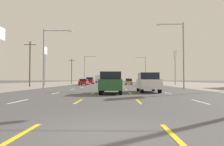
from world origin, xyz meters
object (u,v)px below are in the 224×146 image
Objects in this scene: pole_sign_left_row_1 at (45,55)px; streetlight_right_row_1 at (144,68)px; hatchback_inner_left_distant_c at (109,81)px; pole_sign_right_row_1 at (175,59)px; sedan_far_left_mid at (84,82)px; suv_far_right_distant_a at (128,80)px; suv_center_turn_nearest at (111,82)px; sedan_inner_left_farthest at (109,81)px; suv_far_left_far at (90,81)px; streetlight_right_row_0 at (181,50)px; hatchback_inner_right_midfar at (129,82)px; streetlight_left_row_1 at (86,67)px; streetlight_left_row_0 at (47,53)px; box_truck_far_left_farther at (99,78)px; suv_far_left_distant_b at (104,80)px; suv_inner_right_near at (148,82)px.

streetlight_right_row_1 is at bearing 35.94° from pole_sign_left_row_1.
pole_sign_right_row_1 reaches higher than hatchback_inner_left_distant_c.
sedan_far_left_mid is 72.95m from suv_far_right_distant_a.
pole_sign_right_row_1 is (15.01, 32.59, 5.45)m from suv_center_turn_nearest.
sedan_inner_left_farthest is at bearing -89.28° from hatchback_inner_left_distant_c.
suv_far_left_far is 0.51× the size of streetlight_right_row_0.
streetlight_right_row_0 is at bearing -103.58° from pole_sign_right_row_1.
hatchback_inner_left_distant_c is 0.46× the size of pole_sign_right_row_1.
streetlight_right_row_1 is (6.12, 14.93, 4.36)m from hatchback_inner_right_midfar.
streetlight_right_row_0 is at bearing -47.69° from sedan_far_left_mid.
pole_sign_left_row_1 reaches higher than suv_center_turn_nearest.
hatchback_inner_right_midfar is 65.74m from suv_far_right_distant_a.
suv_center_turn_nearest is 1.26× the size of hatchback_inner_left_distant_c.
suv_center_turn_nearest is 0.53× the size of pole_sign_left_row_1.
sedan_far_left_mid is 0.49× the size of streetlight_left_row_1.
hatchback_inner_right_midfar is 12.97m from pole_sign_right_row_1.
streetlight_left_row_0 is (-9.64, 10.97, 4.09)m from suv_center_turn_nearest.
pole_sign_right_row_1 is (7.86, -68.49, 5.45)m from suv_far_right_distant_a.
streetlight_right_row_1 is at bearing 50.82° from sedan_far_left_mid.
hatchback_inner_left_distant_c is at bearing 91.92° from suv_center_turn_nearest.
pole_sign_right_row_1 is 0.95× the size of streetlight_right_row_1.
streetlight_right_row_0 reaches higher than sedan_inner_left_farthest.
sedan_far_left_mid is 1.15× the size of hatchback_inner_right_midfar.
pole_sign_right_row_1 is at bearing 76.42° from streetlight_right_row_0.
hatchback_inner_right_midfar is at bearing -73.23° from box_truck_far_left_farther.
suv_far_left_distant_b is (-14.03, 3.10, 0.00)m from suv_far_right_distant_a.
sedan_far_left_mid is 0.53× the size of pole_sign_right_row_1.
pole_sign_left_row_1 is 1.04× the size of streetlight_right_row_1.
suv_far_left_distant_b reaches higher than sedan_far_left_mid.
streetlight_right_row_0 is (2.64, -90.12, 4.51)m from suv_far_right_distant_a.
streetlight_left_row_1 is at bearing 180.00° from streetlight_right_row_1.
streetlight_right_row_0 reaches higher than streetlight_right_row_1.
sedan_inner_left_farthest is (3.81, 56.85, 0.00)m from sedan_far_left_mid.
streetlight_right_row_0 is 1.03× the size of streetlight_left_row_1.
pole_sign_left_row_1 reaches higher than sedan_far_left_mid.
pole_sign_left_row_1 is (-13.22, -75.69, 6.38)m from hatchback_inner_left_distant_c.
hatchback_inner_left_distant_c is 77.10m from pole_sign_left_row_1.
suv_inner_right_near and suv_far_left_distant_b have the same top height.
streetlight_left_row_0 is 0.97× the size of streetlight_right_row_1.
box_truck_far_left_farther is 0.83× the size of streetlight_left_row_0.
hatchback_inner_right_midfar is (-0.05, 33.05, -0.24)m from suv_inner_right_near.
streetlight_left_row_1 is (-6.13, -56.38, 4.60)m from hatchback_inner_left_distant_c.
suv_far_left_distant_b is at bearing 98.76° from hatchback_inner_right_midfar.
streetlight_right_row_1 reaches higher than streetlight_left_row_0.
suv_far_right_distant_a is at bearing 85.96° from suv_center_turn_nearest.
box_truck_far_left_farther is at bearing 76.30° from pole_sign_left_row_1.
suv_far_right_distant_a is (7.15, 101.09, 0.00)m from suv_center_turn_nearest.
hatchback_inner_left_distant_c is (3.62, 64.87, -0.24)m from suv_far_left_far.
sedan_inner_left_farthest is (-7.09, 84.02, -0.27)m from suv_inner_right_near.
hatchback_inner_right_midfar is 0.46× the size of pole_sign_right_row_1.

